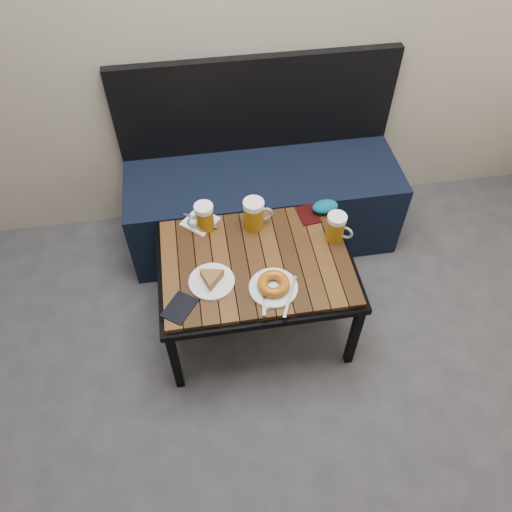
{
  "coord_description": "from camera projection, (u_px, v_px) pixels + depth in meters",
  "views": [
    {
      "loc": [
        -0.1,
        -0.16,
        2.11
      ],
      "look_at": [
        0.11,
        1.17,
        0.5
      ],
      "focal_mm": 35.0,
      "sensor_mm": 36.0,
      "label": 1
    }
  ],
  "objects": [
    {
      "name": "cafe_table",
      "position": [
        256.0,
        267.0,
        2.15
      ],
      "size": [
        0.84,
        0.62,
        0.47
      ],
      "color": "black",
      "rests_on": "ground"
    },
    {
      "name": "passport_burgundy",
      "position": [
        308.0,
        215.0,
        2.29
      ],
      "size": [
        0.1,
        0.13,
        0.01
      ],
      "primitive_type": "cube",
      "rotation": [
        0.0,
        0.0,
        0.12
      ],
      "color": "black",
      "rests_on": "cafe_table"
    },
    {
      "name": "plate_bagel",
      "position": [
        274.0,
        286.0,
        2.0
      ],
      "size": [
        0.2,
        0.25,
        0.05
      ],
      "color": "white",
      "rests_on": "cafe_table"
    },
    {
      "name": "napkin_left",
      "position": [
        200.0,
        222.0,
        2.26
      ],
      "size": [
        0.19,
        0.19,
        0.01
      ],
      "rotation": [
        0.0,
        0.0,
        0.83
      ],
      "color": "white",
      "rests_on": "cafe_table"
    },
    {
      "name": "napkin_right",
      "position": [
        273.0,
        296.0,
        1.99
      ],
      "size": [
        0.13,
        0.12,
        0.01
      ],
      "rotation": [
        0.0,
        0.0,
        0.21
      ],
      "color": "white",
      "rests_on": "cafe_table"
    },
    {
      "name": "bench",
      "position": [
        262.0,
        196.0,
        2.66
      ],
      "size": [
        1.4,
        0.5,
        0.95
      ],
      "color": "black",
      "rests_on": "ground"
    },
    {
      "name": "beer_mug_left",
      "position": [
        204.0,
        217.0,
        2.19
      ],
      "size": [
        0.13,
        0.09,
        0.13
      ],
      "rotation": [
        0.0,
        0.0,
        3.27
      ],
      "color": "#92620B",
      "rests_on": "cafe_table"
    },
    {
      "name": "beer_mug_centre",
      "position": [
        254.0,
        214.0,
        2.19
      ],
      "size": [
        0.14,
        0.1,
        0.15
      ],
      "rotation": [
        0.0,
        0.0,
        0.12
      ],
      "color": "#92620B",
      "rests_on": "cafe_table"
    },
    {
      "name": "knit_pouch",
      "position": [
        325.0,
        207.0,
        2.29
      ],
      "size": [
        0.13,
        0.09,
        0.05
      ],
      "primitive_type": "ellipsoid",
      "rotation": [
        0.0,
        0.0,
        0.1
      ],
      "color": "#054783",
      "rests_on": "cafe_table"
    },
    {
      "name": "room_shell",
      "position": [
        253.0,
        56.0,
        0.7
      ],
      "size": [
        4.0,
        4.0,
        4.0
      ],
      "color": "gray",
      "rests_on": "ground"
    },
    {
      "name": "plate_pie",
      "position": [
        211.0,
        279.0,
        2.03
      ],
      "size": [
        0.19,
        0.19,
        0.05
      ],
      "color": "white",
      "rests_on": "cafe_table"
    },
    {
      "name": "beer_mug_right",
      "position": [
        336.0,
        227.0,
        2.15
      ],
      "size": [
        0.12,
        0.11,
        0.13
      ],
      "rotation": [
        0.0,
        0.0,
        -0.61
      ],
      "color": "#92620B",
      "rests_on": "cafe_table"
    },
    {
      "name": "passport_navy",
      "position": [
        180.0,
        308.0,
        1.96
      ],
      "size": [
        0.16,
        0.17,
        0.01
      ],
      "primitive_type": "cube",
      "rotation": [
        0.0,
        0.0,
        -0.63
      ],
      "color": "black",
      "rests_on": "cafe_table"
    }
  ]
}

